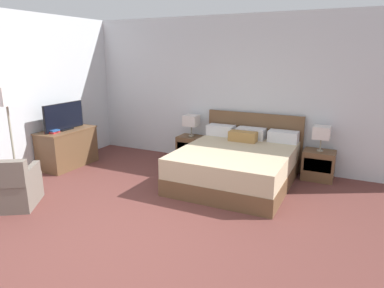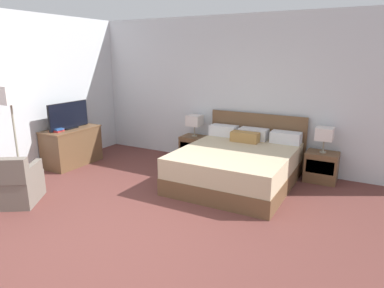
{
  "view_description": "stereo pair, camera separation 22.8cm",
  "coord_description": "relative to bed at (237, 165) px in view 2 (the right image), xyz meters",
  "views": [
    {
      "loc": [
        2.28,
        -2.78,
        2.15
      ],
      "look_at": [
        -0.04,
        1.96,
        0.75
      ],
      "focal_mm": 32.0,
      "sensor_mm": 36.0,
      "label": 1
    },
    {
      "loc": [
        2.49,
        -2.67,
        2.15
      ],
      "look_at": [
        -0.04,
        1.96,
        0.75
      ],
      "focal_mm": 32.0,
      "sensor_mm": 36.0,
      "label": 2
    }
  ],
  "objects": [
    {
      "name": "ground_plane",
      "position": [
        -0.53,
        -2.53,
        -0.33
      ],
      "size": [
        10.71,
        10.71,
        0.0
      ],
      "primitive_type": "plane",
      "color": "brown"
    },
    {
      "name": "wall_back",
      "position": [
        -0.53,
        1.07,
        1.1
      ],
      "size": [
        7.28,
        0.06,
        2.86
      ],
      "primitive_type": "cube",
      "color": "silver",
      "rests_on": "ground"
    },
    {
      "name": "wall_left",
      "position": [
        -3.6,
        -1.05,
        1.1
      ],
      "size": [
        0.06,
        5.37,
        2.86
      ],
      "primitive_type": "cube",
      "color": "silver",
      "rests_on": "ground"
    },
    {
      "name": "bed",
      "position": [
        0.0,
        0.0,
        0.0
      ],
      "size": [
        1.85,
        2.1,
        1.06
      ],
      "color": "brown",
      "rests_on": "ground"
    },
    {
      "name": "nightstand_left",
      "position": [
        -1.24,
        0.77,
        -0.07
      ],
      "size": [
        0.53,
        0.41,
        0.52
      ],
      "color": "brown",
      "rests_on": "ground"
    },
    {
      "name": "nightstand_right",
      "position": [
        1.24,
        0.77,
        -0.07
      ],
      "size": [
        0.53,
        0.41,
        0.52
      ],
      "color": "brown",
      "rests_on": "ground"
    },
    {
      "name": "table_lamp_left",
      "position": [
        -1.24,
        0.77,
        0.51
      ],
      "size": [
        0.28,
        0.28,
        0.44
      ],
      "color": "gray",
      "rests_on": "nightstand_left"
    },
    {
      "name": "table_lamp_right",
      "position": [
        1.24,
        0.77,
        0.51
      ],
      "size": [
        0.28,
        0.28,
        0.44
      ],
      "color": "gray",
      "rests_on": "nightstand_right"
    },
    {
      "name": "dresser",
      "position": [
        -3.26,
        -0.6,
        0.05
      ],
      "size": [
        0.57,
        1.13,
        0.73
      ],
      "color": "brown",
      "rests_on": "ground"
    },
    {
      "name": "tv",
      "position": [
        -3.26,
        -0.62,
        0.65
      ],
      "size": [
        0.18,
        0.93,
        0.52
      ],
      "color": "black",
      "rests_on": "dresser"
    },
    {
      "name": "book_red_cover",
      "position": [
        -3.27,
        -0.92,
        0.42
      ],
      "size": [
        0.23,
        0.23,
        0.04
      ],
      "primitive_type": "cube",
      "rotation": [
        0.0,
        0.0,
        0.21
      ],
      "color": "#B7282D",
      "rests_on": "dresser"
    },
    {
      "name": "book_blue_cover",
      "position": [
        -3.26,
        -0.92,
        0.45
      ],
      "size": [
        0.23,
        0.17,
        0.03
      ],
      "primitive_type": "cube",
      "rotation": [
        0.0,
        0.0,
        -0.06
      ],
      "color": "#234C8E",
      "rests_on": "book_red_cover"
    },
    {
      "name": "armchair_by_window",
      "position": [
        -2.6,
        -2.36,
        -0.04
      ],
      "size": [
        0.95,
        0.95,
        0.76
      ],
      "color": "#70665B",
      "rests_on": "ground"
    },
    {
      "name": "floor_lamp",
      "position": [
        -3.04,
        -1.91,
        1.1
      ],
      "size": [
        0.35,
        0.35,
        1.68
      ],
      "color": "gray",
      "rests_on": "ground"
    }
  ]
}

